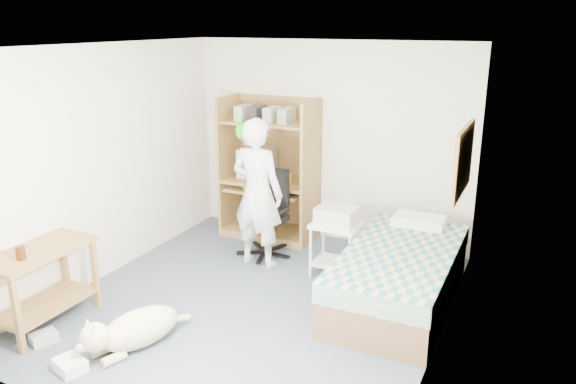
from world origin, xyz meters
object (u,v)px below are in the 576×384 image
at_px(computer_hutch, 270,174).
at_px(dog, 133,329).
at_px(office_chair, 267,225).
at_px(printer_cart, 336,241).
at_px(person, 257,193).
at_px(side_desk, 41,276).
at_px(bed, 399,276).

relative_size(computer_hutch, dog, 1.74).
bearing_deg(dog, office_chair, 108.38).
xyz_separation_m(office_chair, dog, (-0.10, -2.32, -0.19)).
xyz_separation_m(office_chair, printer_cart, (0.97, -0.23, 0.04)).
bearing_deg(person, side_desk, 65.09).
relative_size(bed, side_desk, 2.02).
height_order(person, printer_cart, person).
bearing_deg(person, computer_hutch, -67.80).
bearing_deg(printer_cart, person, -173.22).
distance_m(side_desk, person, 2.37).
height_order(computer_hutch, printer_cart, computer_hutch).
height_order(person, dog, person).
xyz_separation_m(side_desk, person, (1.14, 2.04, 0.36)).
bearing_deg(computer_hutch, person, -72.02).
relative_size(computer_hutch, person, 1.05).
bearing_deg(person, dog, 90.20).
bearing_deg(office_chair, person, -77.26).
relative_size(bed, printer_cart, 3.28).
height_order(bed, office_chair, office_chair).
relative_size(computer_hutch, office_chair, 1.75).
height_order(bed, side_desk, side_desk).
distance_m(side_desk, dog, 1.05).
height_order(side_desk, printer_cart, side_desk).
bearing_deg(side_desk, printer_cart, 45.83).
bearing_deg(bed, side_desk, -147.50).
distance_m(person, dog, 2.13).
height_order(computer_hutch, side_desk, computer_hutch).
bearing_deg(dog, person, 106.71).
xyz_separation_m(side_desk, dog, (1.00, 0.03, -0.32)).
distance_m(computer_hutch, side_desk, 3.08).
distance_m(computer_hutch, office_chair, 0.78).
distance_m(office_chair, printer_cart, 1.00).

